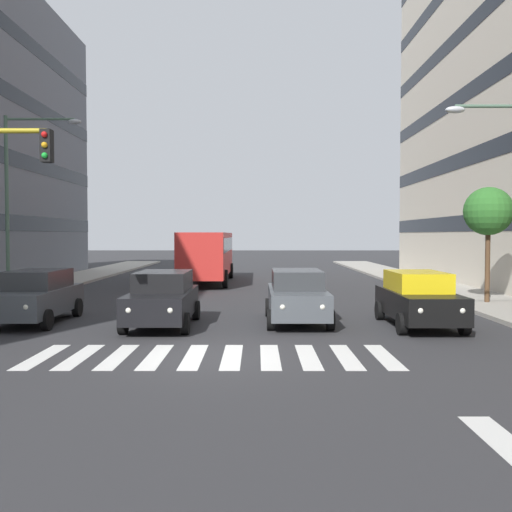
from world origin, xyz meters
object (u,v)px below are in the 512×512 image
Objects in this scene: street_tree_1 at (488,212)px; car_2 at (163,298)px; car_3 at (36,296)px; bus_behind_traffic at (208,252)px; street_lamp_right at (19,187)px; car_1 at (297,296)px; car_0 at (418,298)px.

car_2 is at bearing 22.74° from street_tree_1.
bus_behind_traffic is (-4.27, -15.63, 0.97)m from car_3.
street_lamp_right reaches higher than car_3.
street_lamp_right reaches higher than bus_behind_traffic.
car_3 is at bearing 0.07° from car_1.
car_1 is 1.00× the size of car_2.
car_3 is (8.55, 0.01, 0.00)m from car_1.
car_0 is 3.83m from car_1.
bus_behind_traffic reaches higher than car_2.
bus_behind_traffic is 1.36× the size of street_lamp_right.
car_1 is 16.22m from bus_behind_traffic.
bus_behind_traffic is (8.03, -16.40, 0.97)m from car_0.
street_lamp_right is at bearing -62.88° from car_3.
car_1 is at bearing 105.33° from bus_behind_traffic.
car_3 is 0.42× the size of bus_behind_traffic.
car_0 and car_3 have the same top height.
car_2 and car_3 have the same top height.
bus_behind_traffic reaches higher than car_3.
car_3 is (4.27, -0.70, 0.00)m from car_2.
car_2 is 16.36m from bus_behind_traffic.
bus_behind_traffic is 12.71m from street_lamp_right.
street_tree_1 is (-19.43, 1.05, -1.08)m from street_lamp_right.
car_0 is at bearing 116.09° from bus_behind_traffic.
car_0 is at bearing 50.60° from street_tree_1.
car_2 is at bearing 9.43° from car_1.
street_lamp_right is (7.10, 10.11, 3.02)m from bus_behind_traffic.
car_3 is 17.44m from street_tree_1.
car_0 is 7.38m from street_tree_1.
bus_behind_traffic is (4.28, -15.62, 0.97)m from car_1.
street_tree_1 is at bearing 137.86° from bus_behind_traffic.
car_0 and car_1 have the same top height.
car_2 is 0.42× the size of bus_behind_traffic.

